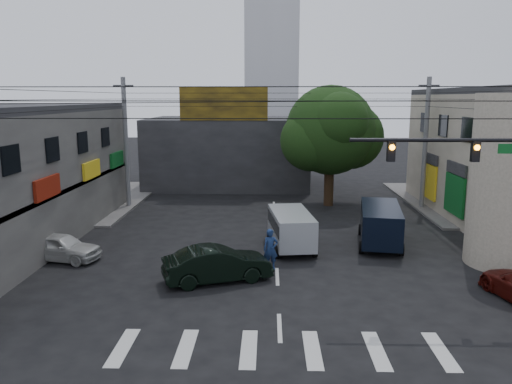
{
  "coord_description": "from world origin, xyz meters",
  "views": [
    {
      "loc": [
        -0.4,
        -19.0,
        7.8
      ],
      "look_at": [
        -0.99,
        4.0,
        3.43
      ],
      "focal_mm": 35.0,
      "sensor_mm": 36.0,
      "label": 1
    }
  ],
  "objects_px": {
    "traffic_gantry": "(496,181)",
    "silver_minivan": "(291,230)",
    "navy_van": "(380,226)",
    "white_compact": "(60,247)",
    "utility_pole_far_right": "(425,144)",
    "dark_sedan": "(217,264)",
    "traffic_officer": "(271,249)",
    "utility_pole_far_left": "(126,144)",
    "street_tree": "(330,131)"
  },
  "relations": [
    {
      "from": "traffic_gantry",
      "to": "silver_minivan",
      "type": "bearing_deg",
      "value": 134.17
    },
    {
      "from": "navy_van",
      "to": "white_compact",
      "type": "bearing_deg",
      "value": 110.28
    },
    {
      "from": "utility_pole_far_right",
      "to": "dark_sedan",
      "type": "distance_m",
      "value": 19.98
    },
    {
      "from": "utility_pole_far_right",
      "to": "navy_van",
      "type": "relative_size",
      "value": 1.69
    },
    {
      "from": "navy_van",
      "to": "traffic_officer",
      "type": "relative_size",
      "value": 2.88
    },
    {
      "from": "utility_pole_far_left",
      "to": "silver_minivan",
      "type": "distance_m",
      "value": 15.35
    },
    {
      "from": "navy_van",
      "to": "street_tree",
      "type": "bearing_deg",
      "value": 18.61
    },
    {
      "from": "navy_van",
      "to": "traffic_officer",
      "type": "distance_m",
      "value": 7.14
    },
    {
      "from": "street_tree",
      "to": "utility_pole_far_left",
      "type": "relative_size",
      "value": 0.95
    },
    {
      "from": "white_compact",
      "to": "traffic_officer",
      "type": "height_order",
      "value": "traffic_officer"
    },
    {
      "from": "navy_van",
      "to": "dark_sedan",
      "type": "bearing_deg",
      "value": 134.24
    },
    {
      "from": "dark_sedan",
      "to": "traffic_officer",
      "type": "bearing_deg",
      "value": -74.64
    },
    {
      "from": "dark_sedan",
      "to": "traffic_gantry",
      "type": "bearing_deg",
      "value": -122.69
    },
    {
      "from": "traffic_gantry",
      "to": "traffic_officer",
      "type": "bearing_deg",
      "value": 153.75
    },
    {
      "from": "utility_pole_far_right",
      "to": "traffic_officer",
      "type": "bearing_deg",
      "value": -129.71
    },
    {
      "from": "utility_pole_far_left",
      "to": "street_tree",
      "type": "bearing_deg",
      "value": 3.95
    },
    {
      "from": "traffic_gantry",
      "to": "utility_pole_far_right",
      "type": "xyz_separation_m",
      "value": [
        2.68,
        17.0,
        -0.23
      ]
    },
    {
      "from": "utility_pole_far_right",
      "to": "traffic_officer",
      "type": "height_order",
      "value": "utility_pole_far_right"
    },
    {
      "from": "traffic_officer",
      "to": "silver_minivan",
      "type": "bearing_deg",
      "value": 61.55
    },
    {
      "from": "utility_pole_far_left",
      "to": "utility_pole_far_right",
      "type": "height_order",
      "value": "same"
    },
    {
      "from": "traffic_officer",
      "to": "white_compact",
      "type": "bearing_deg",
      "value": 164.36
    },
    {
      "from": "utility_pole_far_left",
      "to": "white_compact",
      "type": "height_order",
      "value": "utility_pole_far_left"
    },
    {
      "from": "white_compact",
      "to": "street_tree",
      "type": "bearing_deg",
      "value": -36.37
    },
    {
      "from": "silver_minivan",
      "to": "dark_sedan",
      "type": "bearing_deg",
      "value": 138.12
    },
    {
      "from": "traffic_gantry",
      "to": "silver_minivan",
      "type": "height_order",
      "value": "traffic_gantry"
    },
    {
      "from": "dark_sedan",
      "to": "silver_minivan",
      "type": "xyz_separation_m",
      "value": [
        3.37,
        4.85,
        0.2
      ]
    },
    {
      "from": "street_tree",
      "to": "traffic_gantry",
      "type": "distance_m",
      "value": 18.42
    },
    {
      "from": "traffic_officer",
      "to": "navy_van",
      "type": "bearing_deg",
      "value": 24.5
    },
    {
      "from": "dark_sedan",
      "to": "navy_van",
      "type": "distance_m",
      "value": 9.95
    },
    {
      "from": "silver_minivan",
      "to": "navy_van",
      "type": "height_order",
      "value": "navy_van"
    },
    {
      "from": "traffic_gantry",
      "to": "navy_van",
      "type": "distance_m",
      "value": 9.18
    },
    {
      "from": "dark_sedan",
      "to": "white_compact",
      "type": "distance_m",
      "value": 8.33
    },
    {
      "from": "silver_minivan",
      "to": "utility_pole_far_left",
      "type": "bearing_deg",
      "value": 42.04
    },
    {
      "from": "utility_pole_far_right",
      "to": "dark_sedan",
      "type": "xyz_separation_m",
      "value": [
        -13.09,
        -14.61,
        -3.84
      ]
    },
    {
      "from": "utility_pole_far_left",
      "to": "utility_pole_far_right",
      "type": "relative_size",
      "value": 1.0
    },
    {
      "from": "street_tree",
      "to": "traffic_gantry",
      "type": "height_order",
      "value": "street_tree"
    },
    {
      "from": "utility_pole_far_left",
      "to": "traffic_officer",
      "type": "height_order",
      "value": "utility_pole_far_left"
    },
    {
      "from": "dark_sedan",
      "to": "utility_pole_far_left",
      "type": "bearing_deg",
      "value": 8.72
    },
    {
      "from": "street_tree",
      "to": "traffic_officer",
      "type": "relative_size",
      "value": 4.6
    },
    {
      "from": "street_tree",
      "to": "traffic_gantry",
      "type": "relative_size",
      "value": 1.21
    },
    {
      "from": "traffic_gantry",
      "to": "navy_van",
      "type": "xyz_separation_m",
      "value": [
        -2.24,
        8.05,
        -3.79
      ]
    },
    {
      "from": "utility_pole_far_right",
      "to": "navy_van",
      "type": "xyz_separation_m",
      "value": [
        -4.91,
        -8.95,
        -3.56
      ]
    },
    {
      "from": "dark_sedan",
      "to": "silver_minivan",
      "type": "distance_m",
      "value": 5.91
    },
    {
      "from": "traffic_gantry",
      "to": "white_compact",
      "type": "distance_m",
      "value": 19.45
    },
    {
      "from": "dark_sedan",
      "to": "street_tree",
      "type": "bearing_deg",
      "value": -42.6
    },
    {
      "from": "traffic_gantry",
      "to": "utility_pole_far_right",
      "type": "distance_m",
      "value": 17.21
    },
    {
      "from": "traffic_gantry",
      "to": "dark_sedan",
      "type": "xyz_separation_m",
      "value": [
        -10.41,
        2.4,
        -4.07
      ]
    },
    {
      "from": "street_tree",
      "to": "silver_minivan",
      "type": "distance_m",
      "value": 12.1
    },
    {
      "from": "street_tree",
      "to": "traffic_officer",
      "type": "distance_m",
      "value": 15.33
    },
    {
      "from": "navy_van",
      "to": "utility_pole_far_left",
      "type": "bearing_deg",
      "value": 70.46
    }
  ]
}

